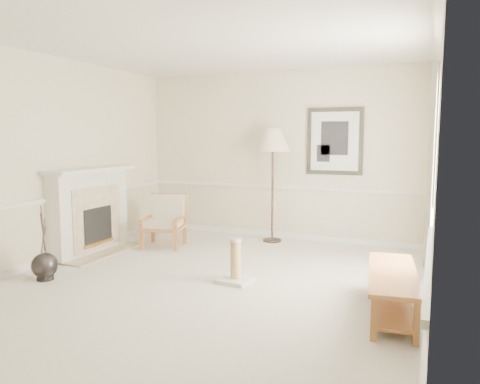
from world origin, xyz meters
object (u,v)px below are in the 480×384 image
(armchair, at_px, (165,218))
(bench, at_px, (392,286))
(floor_vase, at_px, (45,266))
(floor_lamp, at_px, (273,143))
(scratching_post, at_px, (236,268))

(armchair, bearing_deg, bench, -38.86)
(floor_vase, relative_size, bench, 0.60)
(floor_vase, height_order, floor_lamp, floor_lamp)
(floor_lamp, xyz_separation_m, bench, (2.17, -2.64, -1.38))
(floor_lamp, bearing_deg, floor_vase, -121.71)
(scratching_post, bearing_deg, armchair, 143.72)
(floor_vase, xyz_separation_m, floor_lamp, (1.93, 3.13, 1.50))
(floor_lamp, bearing_deg, scratching_post, -82.51)
(armchair, bearing_deg, scratching_post, -50.51)
(floor_vase, distance_m, floor_lamp, 3.97)
(bench, bearing_deg, floor_vase, -173.14)
(armchair, xyz_separation_m, floor_lamp, (1.53, 0.94, 1.22))
(floor_vase, distance_m, armchair, 2.24)
(floor_lamp, distance_m, bench, 3.68)
(armchair, distance_m, floor_lamp, 2.17)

